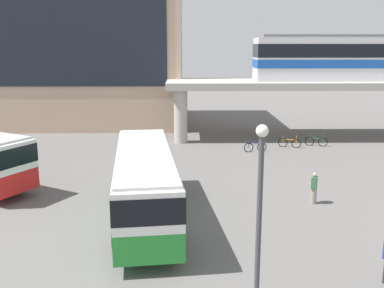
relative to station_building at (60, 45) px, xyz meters
name	(u,v)px	position (x,y,z in m)	size (l,w,h in m)	color
ground_plane	(166,165)	(11.43, -17.42, -7.97)	(120.00, 120.00, 0.00)	#605E5B
station_building	(60,45)	(0.00, 0.00, 0.00)	(24.85, 13.10, 15.94)	tan
elevated_platform	(357,88)	(27.70, -8.18, -3.70)	(33.00, 6.10, 4.94)	#ADA89E
train	(380,57)	(29.47, -8.18, -1.06)	(21.45, 2.96, 3.84)	silver
bus_main	(145,177)	(10.90, -26.87, -5.98)	(3.78, 11.26, 3.22)	#268C33
bicycle_orange	(290,143)	(21.02, -12.41, -7.61)	(1.72, 0.62, 1.04)	black
bicycle_green	(316,141)	(23.28, -11.93, -7.61)	(1.72, 0.61, 1.04)	black
bicycle_blue	(255,147)	(18.08, -13.85, -7.61)	(1.77, 0.37, 1.04)	black
pedestrian_near_building	(314,189)	(19.30, -25.01, -7.21)	(0.40, 0.47, 1.62)	gray
lamp_post	(260,204)	(14.89, -34.28, -4.53)	(0.36, 0.36, 5.76)	#3F3F44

